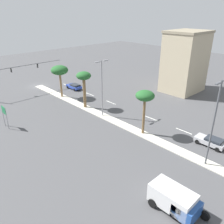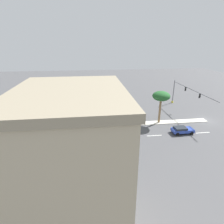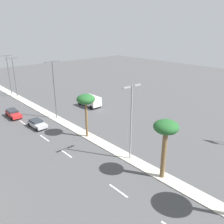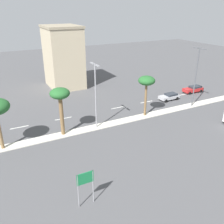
{
  "view_description": "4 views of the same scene",
  "coord_description": "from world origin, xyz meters",
  "px_view_note": "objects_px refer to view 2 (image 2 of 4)",
  "views": [
    {
      "loc": [
        24.63,
        52.64,
        17.58
      ],
      "look_at": [
        0.62,
        27.44,
        1.96
      ],
      "focal_mm": 36.63,
      "sensor_mm": 36.0,
      "label": 1
    },
    {
      "loc": [
        -34.76,
        25.2,
        16.45
      ],
      "look_at": [
        0.39,
        20.89,
        2.81
      ],
      "focal_mm": 29.51,
      "sensor_mm": 36.0,
      "label": 2
    },
    {
      "loc": [
        -19.85,
        5.76,
        16.53
      ],
      "look_at": [
        3.67,
        31.91,
        3.66
      ],
      "focal_mm": 37.68,
      "sensor_mm": 36.0,
      "label": 3
    },
    {
      "loc": [
        31.3,
        10.77,
        17.36
      ],
      "look_at": [
        1.62,
        26.16,
        2.86
      ],
      "focal_mm": 39.32,
      "sensor_mm": 36.0,
      "label": 4
    }
  ],
  "objects_px": {
    "commercial_building": "(76,175)",
    "palm_tree_leading": "(161,97)",
    "traffic_signal_gantry": "(183,93)",
    "street_lamp_far": "(95,99)",
    "palm_tree_left": "(122,98)",
    "box_truck": "(7,109)",
    "palm_tree_outboard": "(47,100)",
    "directional_road_sign": "(120,94)",
    "sedan_blue_far": "(182,130)"
  },
  "relations": [
    {
      "from": "commercial_building",
      "to": "sedan_blue_far",
      "type": "height_order",
      "value": "commercial_building"
    },
    {
      "from": "palm_tree_outboard",
      "to": "street_lamp_far",
      "type": "bearing_deg",
      "value": -88.41
    },
    {
      "from": "commercial_building",
      "to": "directional_road_sign",
      "type": "bearing_deg",
      "value": -14.63
    },
    {
      "from": "traffic_signal_gantry",
      "to": "sedan_blue_far",
      "type": "xyz_separation_m",
      "value": [
        -13.07,
        6.15,
        -3.64
      ]
    },
    {
      "from": "commercial_building",
      "to": "sedan_blue_far",
      "type": "relative_size",
      "value": 3.33
    },
    {
      "from": "directional_road_sign",
      "to": "street_lamp_far",
      "type": "xyz_separation_m",
      "value": [
        -14.24,
        7.42,
        3.25
      ]
    },
    {
      "from": "palm_tree_left",
      "to": "street_lamp_far",
      "type": "bearing_deg",
      "value": 88.51
    },
    {
      "from": "box_truck",
      "to": "directional_road_sign",
      "type": "bearing_deg",
      "value": -79.91
    },
    {
      "from": "palm_tree_leading",
      "to": "palm_tree_outboard",
      "type": "xyz_separation_m",
      "value": [
        -0.22,
        22.68,
        0.15
      ]
    },
    {
      "from": "traffic_signal_gantry",
      "to": "palm_tree_leading",
      "type": "bearing_deg",
      "value": 131.89
    },
    {
      "from": "traffic_signal_gantry",
      "to": "sedan_blue_far",
      "type": "bearing_deg",
      "value": 154.8
    },
    {
      "from": "commercial_building",
      "to": "palm_tree_left",
      "type": "height_order",
      "value": "commercial_building"
    },
    {
      "from": "traffic_signal_gantry",
      "to": "directional_road_sign",
      "type": "distance_m",
      "value": 16.29
    },
    {
      "from": "directional_road_sign",
      "to": "palm_tree_leading",
      "type": "bearing_deg",
      "value": -156.9
    },
    {
      "from": "street_lamp_far",
      "to": "sedan_blue_far",
      "type": "height_order",
      "value": "street_lamp_far"
    },
    {
      "from": "traffic_signal_gantry",
      "to": "palm_tree_leading",
      "type": "relative_size",
      "value": 2.74
    },
    {
      "from": "palm_tree_left",
      "to": "box_truck",
      "type": "distance_m",
      "value": 28.13
    },
    {
      "from": "traffic_signal_gantry",
      "to": "street_lamp_far",
      "type": "height_order",
      "value": "street_lamp_far"
    },
    {
      "from": "palm_tree_outboard",
      "to": "street_lamp_far",
      "type": "distance_m",
      "value": 9.17
    },
    {
      "from": "palm_tree_leading",
      "to": "box_truck",
      "type": "xyz_separation_m",
      "value": [
        9.25,
        34.35,
        -4.57
      ]
    },
    {
      "from": "traffic_signal_gantry",
      "to": "sedan_blue_far",
      "type": "distance_m",
      "value": 14.89
    },
    {
      "from": "commercial_building",
      "to": "palm_tree_leading",
      "type": "distance_m",
      "value": 27.87
    },
    {
      "from": "traffic_signal_gantry",
      "to": "palm_tree_left",
      "type": "relative_size",
      "value": 2.67
    },
    {
      "from": "directional_road_sign",
      "to": "palm_tree_left",
      "type": "distance_m",
      "value": 14.9
    },
    {
      "from": "commercial_building",
      "to": "box_truck",
      "type": "xyz_separation_m",
      "value": [
        32.18,
        18.55,
        -5.49
      ]
    },
    {
      "from": "traffic_signal_gantry",
      "to": "box_truck",
      "type": "distance_m",
      "value": 43.29
    },
    {
      "from": "commercial_building",
      "to": "palm_tree_left",
      "type": "distance_m",
      "value": 24.06
    },
    {
      "from": "palm_tree_outboard",
      "to": "sedan_blue_far",
      "type": "relative_size",
      "value": 1.69
    },
    {
      "from": "palm_tree_leading",
      "to": "palm_tree_outboard",
      "type": "relative_size",
      "value": 1.0
    },
    {
      "from": "palm_tree_leading",
      "to": "palm_tree_left",
      "type": "bearing_deg",
      "value": 90.74
    },
    {
      "from": "traffic_signal_gantry",
      "to": "box_truck",
      "type": "xyz_separation_m",
      "value": [
        1.34,
        43.17,
        -3.04
      ]
    },
    {
      "from": "sedan_blue_far",
      "to": "box_truck",
      "type": "height_order",
      "value": "box_truck"
    },
    {
      "from": "palm_tree_leading",
      "to": "box_truck",
      "type": "distance_m",
      "value": 35.87
    },
    {
      "from": "palm_tree_outboard",
      "to": "directional_road_sign",
      "type": "bearing_deg",
      "value": -48.85
    },
    {
      "from": "palm_tree_left",
      "to": "palm_tree_outboard",
      "type": "bearing_deg",
      "value": 90.47
    },
    {
      "from": "palm_tree_leading",
      "to": "directional_road_sign",
      "type": "bearing_deg",
      "value": 23.1
    },
    {
      "from": "palm_tree_left",
      "to": "box_truck",
      "type": "height_order",
      "value": "palm_tree_left"
    },
    {
      "from": "palm_tree_leading",
      "to": "palm_tree_outboard",
      "type": "distance_m",
      "value": 22.68
    },
    {
      "from": "palm_tree_left",
      "to": "sedan_blue_far",
      "type": "xyz_separation_m",
      "value": [
        -5.05,
        -10.9,
        -5.25
      ]
    },
    {
      "from": "traffic_signal_gantry",
      "to": "palm_tree_outboard",
      "type": "height_order",
      "value": "palm_tree_outboard"
    },
    {
      "from": "commercial_building",
      "to": "palm_tree_outboard",
      "type": "distance_m",
      "value": 23.74
    },
    {
      "from": "palm_tree_leading",
      "to": "sedan_blue_far",
      "type": "distance_m",
      "value": 7.78
    },
    {
      "from": "commercial_building",
      "to": "sedan_blue_far",
      "type": "xyz_separation_m",
      "value": [
        17.77,
        -18.47,
        -6.09
      ]
    },
    {
      "from": "palm_tree_outboard",
      "to": "traffic_signal_gantry",
      "type": "bearing_deg",
      "value": -75.53
    },
    {
      "from": "traffic_signal_gantry",
      "to": "commercial_building",
      "type": "distance_m",
      "value": 39.53
    },
    {
      "from": "commercial_building",
      "to": "palm_tree_leading",
      "type": "relative_size",
      "value": 1.97
    },
    {
      "from": "directional_road_sign",
      "to": "street_lamp_far",
      "type": "distance_m",
      "value": 16.38
    },
    {
      "from": "palm_tree_left",
      "to": "box_truck",
      "type": "bearing_deg",
      "value": 70.3
    },
    {
      "from": "palm_tree_left",
      "to": "commercial_building",
      "type": "bearing_deg",
      "value": 161.66
    },
    {
      "from": "street_lamp_far",
      "to": "box_truck",
      "type": "height_order",
      "value": "street_lamp_far"
    }
  ]
}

